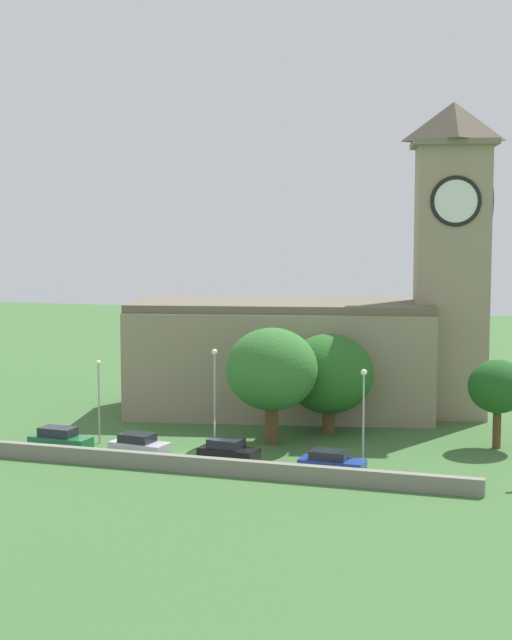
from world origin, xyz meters
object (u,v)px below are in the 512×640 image
(car_black, at_px, (228,451))
(car_silver, at_px, (139,445))
(car_blue, at_px, (331,462))
(tree_by_tower, at_px, (272,370))
(church, at_px, (323,333))
(tree_riverside_east, at_px, (498,387))
(streetlamp_west_mid, at_px, (99,387))
(car_green, at_px, (60,440))
(tree_churchyard, at_px, (329,374))
(streetlamp_east_mid, at_px, (364,403))
(streetlamp_central, at_px, (215,385))

(car_black, bearing_deg, car_silver, -178.39)
(car_blue, distance_m, tree_by_tower, 11.04)
(church, height_order, tree_riverside_east, church)
(car_black, distance_m, streetlamp_west_mid, 12.38)
(car_green, xyz_separation_m, tree_riverside_east, (30.96, 11.16, 3.76))
(car_blue, bearing_deg, tree_churchyard, 104.26)
(church, bearing_deg, car_silver, -113.51)
(tree_riverside_east, bearing_deg, streetlamp_east_mid, -131.97)
(car_green, distance_m, tree_by_tower, 16.78)
(car_blue, height_order, tree_by_tower, tree_by_tower)
(church, distance_m, car_black, 21.15)
(tree_by_tower, xyz_separation_m, tree_churchyard, (3.33, 4.93, -0.92))
(tree_churchyard, bearing_deg, tree_by_tower, -124.02)
(streetlamp_central, xyz_separation_m, tree_riverside_east, (19.78, 8.11, -0.45))
(streetlamp_east_mid, bearing_deg, tree_by_tower, 146.37)
(streetlamp_west_mid, bearing_deg, tree_riverside_east, 14.72)
(car_silver, distance_m, streetlamp_central, 7.03)
(church, relative_size, streetlamp_west_mid, 5.06)
(church, relative_size, car_blue, 7.30)
(church, xyz_separation_m, car_silver, (-8.82, -20.27, -6.35))
(church, bearing_deg, tree_riverside_east, -30.95)
(car_blue, xyz_separation_m, tree_by_tower, (-6.47, 7.43, 4.98))
(car_blue, bearing_deg, car_black, 174.66)
(car_silver, xyz_separation_m, tree_by_tower, (8.04, 6.90, 4.94))
(car_black, xyz_separation_m, tree_by_tower, (1.23, 6.71, 4.92))
(car_blue, height_order, streetlamp_central, streetlamp_central)
(car_black, distance_m, car_blue, 7.73)
(church, distance_m, car_silver, 23.00)
(car_silver, xyz_separation_m, tree_riverside_east, (24.70, 10.74, 3.82))
(streetlamp_west_mid, relative_size, tree_churchyard, 0.80)
(church, height_order, tree_churchyard, church)
(car_black, height_order, streetlamp_east_mid, streetlamp_east_mid)
(car_silver, relative_size, car_blue, 1.00)
(streetlamp_west_mid, xyz_separation_m, tree_churchyard, (16.09, 8.82, 0.49))
(car_blue, xyz_separation_m, streetlamp_west_mid, (-19.23, 3.54, 3.57))
(church, bearing_deg, car_green, -126.09)
(streetlamp_central, bearing_deg, tree_churchyard, 54.97)
(car_blue, distance_m, streetlamp_central, 10.98)
(car_blue, bearing_deg, tree_riverside_east, 47.89)
(car_blue, distance_m, streetlamp_west_mid, 19.88)
(car_black, xyz_separation_m, tree_riverside_east, (17.89, 10.55, 3.81))
(car_green, height_order, streetlamp_west_mid, streetlamp_west_mid)
(church, height_order, streetlamp_central, church)
(car_silver, height_order, tree_by_tower, tree_by_tower)
(car_green, bearing_deg, streetlamp_west_mid, 65.86)
(tree_riverside_east, height_order, tree_by_tower, tree_by_tower)
(tree_riverside_east, distance_m, tree_by_tower, 17.14)
(tree_by_tower, bearing_deg, tree_churchyard, 55.98)
(tree_riverside_east, bearing_deg, car_black, -149.46)
(car_blue, relative_size, tree_churchyard, 0.56)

